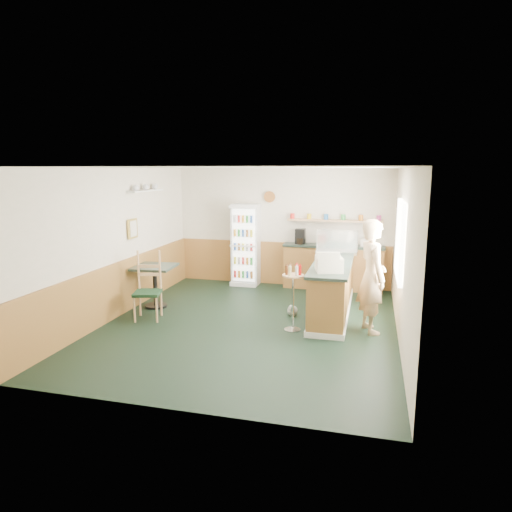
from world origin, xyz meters
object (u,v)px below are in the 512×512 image
(cafe_table, at_px, (155,278))
(condiment_stand, at_px, (293,289))
(cafe_chair, at_px, (150,283))
(drinks_fridge, at_px, (246,245))
(display_case, at_px, (337,242))
(shopkeeper, at_px, (372,276))
(cash_register, at_px, (329,264))

(cafe_table, bearing_deg, condiment_stand, -12.98)
(cafe_chair, bearing_deg, drinks_fridge, 55.81)
(condiment_stand, height_order, cafe_chair, cafe_chair)
(display_case, distance_m, shopkeeper, 1.81)
(shopkeeper, height_order, cafe_chair, shopkeeper)
(drinks_fridge, bearing_deg, condiment_stand, -60.51)
(display_case, bearing_deg, cash_register, -90.00)
(condiment_stand, bearing_deg, cafe_table, 167.02)
(display_case, height_order, cash_register, display_case)
(cafe_chair, bearing_deg, cash_register, -11.26)
(cafe_table, xyz_separation_m, cafe_chair, (0.21, -0.62, 0.06))
(display_case, height_order, shopkeeper, shopkeeper)
(drinks_fridge, relative_size, condiment_stand, 1.69)
(condiment_stand, bearing_deg, shopkeeper, 12.09)
(drinks_fridge, distance_m, cafe_table, 2.54)
(display_case, relative_size, cash_register, 1.84)
(cash_register, distance_m, condiment_stand, 0.72)
(drinks_fridge, bearing_deg, cafe_table, -119.31)
(shopkeeper, bearing_deg, cafe_chair, 71.71)
(display_case, xyz_separation_m, cafe_chair, (-3.19, -1.88, -0.60))
(drinks_fridge, height_order, cafe_chair, drinks_fridge)
(shopkeeper, distance_m, cafe_table, 4.13)
(cash_register, relative_size, condiment_stand, 0.39)
(drinks_fridge, distance_m, cash_register, 3.43)
(cash_register, bearing_deg, condiment_stand, -174.08)
(display_case, distance_m, cafe_table, 3.69)
(cafe_table, distance_m, cafe_chair, 0.66)
(display_case, height_order, cafe_table, display_case)
(cash_register, relative_size, cafe_chair, 0.36)
(cash_register, bearing_deg, drinks_fridge, 115.66)
(display_case, xyz_separation_m, cafe_table, (-3.40, -1.26, -0.66))
(display_case, bearing_deg, shopkeeper, -66.98)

